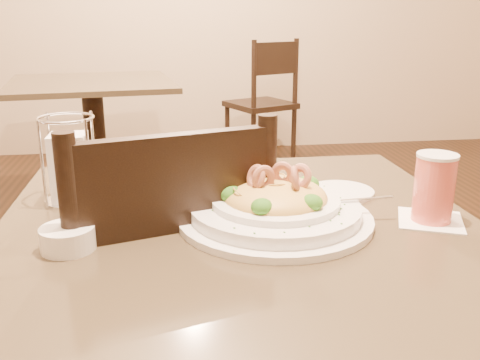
{
  "coord_description": "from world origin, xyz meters",
  "views": [
    {
      "loc": [
        -0.13,
        -0.91,
        1.11
      ],
      "look_at": [
        0.0,
        0.02,
        0.81
      ],
      "focal_mm": 40.0,
      "sensor_mm": 36.0,
      "label": 1
    }
  ],
  "objects": [
    {
      "name": "butter_ramekin",
      "position": [
        -0.3,
        -0.07,
        0.75
      ],
      "size": [
        0.12,
        0.12,
        0.04
      ],
      "primitive_type": "cylinder",
      "rotation": [
        0.0,
        0.0,
        -0.37
      ],
      "color": "white",
      "rests_on": "main_table"
    },
    {
      "name": "napkin_caddy",
      "position": [
        -0.33,
        0.17,
        0.81
      ],
      "size": [
        0.11,
        0.11,
        0.18
      ],
      "rotation": [
        0.0,
        0.0,
        0.4
      ],
      "color": "silver",
      "rests_on": "main_table"
    },
    {
      "name": "bread_basket",
      "position": [
        -0.04,
        0.24,
        0.75
      ],
      "size": [
        0.25,
        0.23,
        0.05
      ],
      "rotation": [
        0.0,
        0.0,
        0.47
      ],
      "color": "black",
      "rests_on": "main_table"
    },
    {
      "name": "dining_chair_far",
      "position": [
        0.59,
        2.93,
        0.5
      ],
      "size": [
        0.56,
        0.56,
        0.93
      ],
      "rotation": [
        0.0,
        0.0,
        3.56
      ],
      "color": "black",
      "rests_on": "ground"
    },
    {
      "name": "drink_glass",
      "position": [
        0.35,
        -0.03,
        0.8
      ],
      "size": [
        0.15,
        0.15,
        0.13
      ],
      "rotation": [
        0.0,
        0.0,
        -0.41
      ],
      "color": "white",
      "rests_on": "main_table"
    },
    {
      "name": "side_plate",
      "position": [
        0.24,
        0.14,
        0.74
      ],
      "size": [
        0.15,
        0.15,
        0.01
      ],
      "primitive_type": "cylinder",
      "rotation": [
        0.0,
        0.0,
        -0.03
      ],
      "color": "white",
      "rests_on": "main_table"
    },
    {
      "name": "pasta_bowl",
      "position": [
        0.06,
        0.0,
        0.77
      ],
      "size": [
        0.4,
        0.36,
        0.12
      ],
      "rotation": [
        0.0,
        0.0,
        -0.23
      ],
      "color": "white",
      "rests_on": "main_table"
    },
    {
      "name": "dining_chair_near",
      "position": [
        -0.15,
        0.11,
        0.5
      ],
      "size": [
        0.52,
        0.52,
        0.93
      ],
      "rotation": [
        0.0,
        0.0,
        3.42
      ],
      "color": "black",
      "rests_on": "ground"
    },
    {
      "name": "main_table",
      "position": [
        0.0,
        0.0,
        0.5
      ],
      "size": [
        0.9,
        0.9,
        0.73
      ],
      "color": "black",
      "rests_on": "ground"
    },
    {
      "name": "background_table",
      "position": [
        -0.54,
        2.25,
        0.5
      ],
      "size": [
        1.01,
        1.01,
        0.73
      ],
      "rotation": [
        0.0,
        0.0,
        0.14
      ],
      "color": "black",
      "rests_on": "ground"
    }
  ]
}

